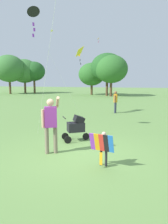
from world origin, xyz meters
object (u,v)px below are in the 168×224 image
(kite_adult_black, at_px, (34,14))
(kite_green_novelty, at_px, (79,54))
(stroller, at_px, (76,126))
(person_sitting_far, at_px, (115,100))
(child_with_butterfly_kite, at_px, (103,145))
(person_adult_flyer, at_px, (51,121))

(kite_adult_black, distance_m, kite_green_novelty, 5.56)
(stroller, distance_m, person_sitting_far, 7.38)
(person_sitting_far, bearing_deg, stroller, -95.38)
(child_with_butterfly_kite, relative_size, stroller, 0.91)
(person_adult_flyer, distance_m, stroller, 1.67)
(stroller, distance_m, kite_adult_black, 4.94)
(person_adult_flyer, bearing_deg, child_with_butterfly_kite, -17.54)
(child_with_butterfly_kite, xyz_separation_m, person_sitting_far, (-0.75, 9.47, 0.34))
(kite_adult_black, relative_size, kite_green_novelty, 1.15)
(child_with_butterfly_kite, xyz_separation_m, stroller, (-1.44, 2.13, 0.00))
(kite_green_novelty, height_order, person_sitting_far, kite_green_novelty)
(person_adult_flyer, distance_m, kite_green_novelty, 8.30)
(kite_green_novelty, bearing_deg, person_adult_flyer, -80.37)
(person_adult_flyer, bearing_deg, stroller, 76.25)
(stroller, xyz_separation_m, kite_adult_black, (-2.00, 0.59, 4.48))
(person_sitting_far, bearing_deg, person_adult_flyer, -96.87)
(child_with_butterfly_kite, xyz_separation_m, kite_green_novelty, (-3.11, 8.18, 3.53))
(person_sitting_far, bearing_deg, kite_green_novelty, -151.46)
(stroller, distance_m, kite_green_novelty, 7.20)
(child_with_butterfly_kite, bearing_deg, person_sitting_far, 94.50)
(kite_green_novelty, bearing_deg, person_sitting_far, 28.54)
(child_with_butterfly_kite, height_order, person_sitting_far, person_sitting_far)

